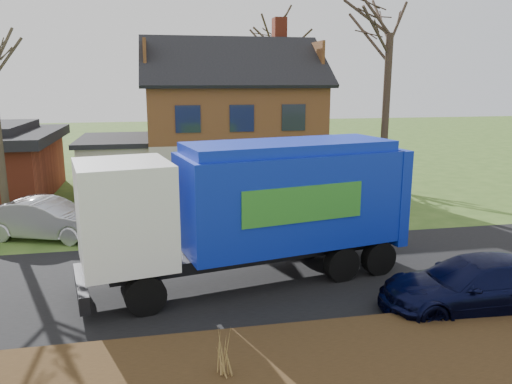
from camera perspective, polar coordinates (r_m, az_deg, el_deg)
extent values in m
plane|color=#34531B|center=(15.15, -2.58, -9.89)|extent=(120.00, 120.00, 0.00)
cube|color=black|center=(15.14, -2.58, -9.86)|extent=(80.00, 7.00, 0.02)
cube|color=black|center=(10.45, 2.07, -20.13)|extent=(80.00, 3.50, 0.30)
cube|color=#C1B99B|center=(28.48, -2.87, 3.64)|extent=(9.00, 7.50, 2.70)
cube|color=brown|center=(28.18, -2.93, 9.17)|extent=(9.00, 7.50, 2.80)
cube|color=#973721|center=(29.81, 2.68, 17.76)|extent=(0.70, 0.90, 1.60)
cube|color=#C1B99B|center=(27.79, -15.48, 2.87)|extent=(3.50, 5.50, 2.60)
cube|color=black|center=(27.60, -15.65, 5.77)|extent=(3.90, 5.90, 0.24)
cylinder|color=black|center=(13.10, -12.53, -11.44)|extent=(1.10, 0.55, 1.05)
cylinder|color=black|center=(15.04, -13.97, -8.29)|extent=(1.10, 0.55, 1.05)
cylinder|color=black|center=(15.04, 9.75, -8.09)|extent=(1.10, 0.55, 1.05)
cylinder|color=black|center=(16.76, 5.89, -5.78)|extent=(1.10, 0.55, 1.05)
cylinder|color=black|center=(15.75, 13.82, -7.32)|extent=(1.10, 0.55, 1.05)
cylinder|color=black|center=(17.39, 9.71, -5.21)|extent=(1.10, 0.55, 1.05)
cube|color=black|center=(14.84, 0.27, -6.83)|extent=(8.73, 2.88, 0.35)
cube|color=white|center=(13.44, -14.77, -2.37)|extent=(2.77, 2.92, 2.72)
cube|color=black|center=(13.31, -19.53, -2.16)|extent=(0.51, 2.19, 0.91)
cube|color=black|center=(13.93, -19.34, -10.24)|extent=(0.74, 2.52, 0.45)
cube|color=#0E25AA|center=(14.78, 3.70, -0.62)|extent=(6.72, 3.71, 2.72)
cube|color=#0E25AA|center=(14.51, 3.78, 5.20)|extent=(6.36, 3.36, 0.30)
cube|color=#0E25AA|center=(16.48, 13.97, 0.06)|extent=(0.85, 2.59, 2.92)
cube|color=#307F29|center=(13.58, 5.50, -1.41)|extent=(3.56, 0.75, 1.01)
cube|color=#307F29|center=(15.83, 1.17, 0.67)|extent=(3.56, 0.75, 1.01)
imported|color=#A7A9AF|center=(20.23, -22.88, -2.83)|extent=(4.84, 3.05, 1.51)
imported|color=black|center=(14.04, 23.76, -9.74)|extent=(5.00, 2.22, 1.42)
cylinder|color=#382A21|center=(25.96, 14.57, 8.31)|extent=(0.37, 0.37, 8.03)
cylinder|color=#3B2D23|center=(36.19, 2.19, 10.61)|extent=(0.34, 0.34, 9.04)
cone|color=olive|center=(10.00, -3.58, -17.72)|extent=(0.04, 0.04, 0.90)
cone|color=olive|center=(9.99, -4.43, -17.78)|extent=(0.04, 0.04, 0.90)
cone|color=olive|center=(10.02, -2.73, -17.65)|extent=(0.04, 0.04, 0.90)
cone|color=olive|center=(10.10, -3.67, -17.40)|extent=(0.04, 0.04, 0.90)
cone|color=olive|center=(9.91, -3.49, -18.05)|extent=(0.04, 0.04, 0.90)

